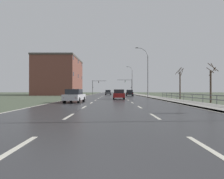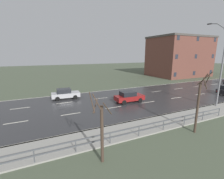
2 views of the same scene
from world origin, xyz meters
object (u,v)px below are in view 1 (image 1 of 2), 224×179
at_px(car_far_left, 108,92).
at_px(car_near_right, 74,96).
at_px(traffic_signal_right, 128,84).
at_px(car_distant, 129,93).
at_px(street_lamp_midground, 146,73).
at_px(brick_building, 59,76).
at_px(traffic_signal_left, 95,85).
at_px(car_far_right, 118,94).
at_px(street_lamp_distant, 131,81).

bearing_deg(car_far_left, car_near_right, -92.57).
distance_m(traffic_signal_right, car_distant, 26.06).
relative_size(street_lamp_midground, traffic_signal_right, 1.77).
bearing_deg(brick_building, traffic_signal_left, 59.58).
bearing_deg(street_lamp_midground, car_far_right, -124.36).
xyz_separation_m(car_far_right, car_near_right, (-5.48, -7.89, 0.00)).
height_order(street_lamp_midground, brick_building, brick_building).
distance_m(street_lamp_midground, car_distant, 9.57).
bearing_deg(street_lamp_midground, car_far_left, 114.26).
bearing_deg(car_far_left, street_lamp_midground, -63.29).
xyz_separation_m(traffic_signal_left, car_distant, (11.28, -26.99, -2.91)).
distance_m(car_near_right, brick_building, 37.95).
height_order(traffic_signal_right, car_distant, traffic_signal_right).
xyz_separation_m(car_distant, brick_building, (-20.97, 10.50, 4.99)).
bearing_deg(car_near_right, traffic_signal_right, 80.86).
relative_size(street_lamp_distant, car_distant, 2.48).
bearing_deg(brick_building, traffic_signal_right, 33.36).
height_order(street_lamp_midground, traffic_signal_right, street_lamp_midground).
distance_m(car_distant, car_near_right, 26.65).
height_order(traffic_signal_right, brick_building, brick_building).
bearing_deg(brick_building, car_far_right, -57.64).
height_order(street_lamp_midground, car_distant, street_lamp_midground).
xyz_separation_m(traffic_signal_left, car_far_left, (5.59, -15.90, -2.91)).
xyz_separation_m(street_lamp_distant, brick_building, (-23.94, -11.15, 0.68)).
height_order(street_lamp_midground, car_near_right, street_lamp_midground).
bearing_deg(car_distant, traffic_signal_left, 115.80).
height_order(car_distant, car_far_left, same).
xyz_separation_m(traffic_signal_right, brick_building, (-23.20, -15.28, 1.87)).
distance_m(street_lamp_distant, car_distant, 22.27).
bearing_deg(car_far_right, street_lamp_distant, 81.88).
height_order(street_lamp_distant, brick_building, brick_building).
relative_size(traffic_signal_right, car_far_right, 1.44).
relative_size(street_lamp_midground, car_far_left, 2.53).
xyz_separation_m(car_distant, car_far_left, (-5.69, 11.10, 0.00)).
relative_size(car_near_right, brick_building, 0.25).
xyz_separation_m(traffic_signal_right, car_far_left, (-7.93, -14.68, -3.13)).
relative_size(street_lamp_midground, car_near_right, 2.51).
xyz_separation_m(street_lamp_distant, traffic_signal_left, (-14.25, 5.35, -1.40)).
xyz_separation_m(car_distant, car_near_right, (-8.87, -25.13, 0.00)).
xyz_separation_m(street_lamp_midground, brick_building, (-23.89, 18.51, 0.66)).
xyz_separation_m(car_far_left, car_near_right, (-3.18, -36.22, 0.00)).
bearing_deg(brick_building, street_lamp_midground, -37.77).
bearing_deg(car_distant, street_lamp_distant, 85.30).
relative_size(street_lamp_distant, brick_building, 0.62).
bearing_deg(traffic_signal_left, car_far_left, -70.63).
bearing_deg(car_distant, car_near_right, -106.33).
xyz_separation_m(car_far_left, brick_building, (-15.28, -0.60, 4.99)).
height_order(street_lamp_distant, car_distant, street_lamp_distant).
relative_size(street_lamp_distant, traffic_signal_left, 1.85).
xyz_separation_m(street_lamp_distant, traffic_signal_right, (-0.74, 4.13, -1.19)).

